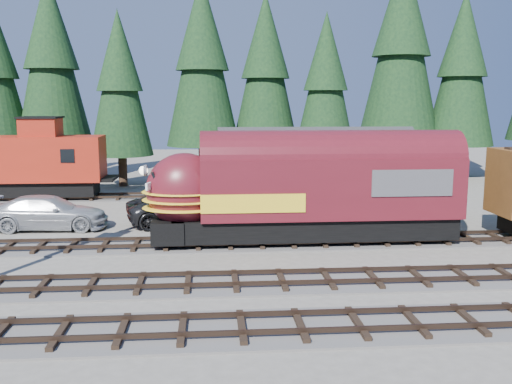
{
  "coord_description": "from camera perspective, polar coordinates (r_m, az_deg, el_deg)",
  "views": [
    {
      "loc": [
        -6.89,
        -22.97,
        6.94
      ],
      "look_at": [
        -4.71,
        4.0,
        2.61
      ],
      "focal_mm": 40.0,
      "sensor_mm": 36.0,
      "label": 1
    }
  ],
  "objects": [
    {
      "name": "ground",
      "position": [
        24.97,
        11.69,
        -7.23
      ],
      "size": [
        120.0,
        120.0,
        0.0
      ],
      "primitive_type": "plane",
      "color": "#6B665B",
      "rests_on": "ground"
    },
    {
      "name": "locomotive",
      "position": [
        27.66,
        4.15,
        -0.24
      ],
      "size": [
        15.41,
        3.06,
        4.19
      ],
      "color": "black",
      "rests_on": "ground"
    },
    {
      "name": "depot",
      "position": [
        34.41,
        6.98,
        2.39
      ],
      "size": [
        12.8,
        7.0,
        5.3
      ],
      "color": "gold",
      "rests_on": "ground"
    },
    {
      "name": "pickup_truck_b",
      "position": [
        33.07,
        -20.03,
        -1.96
      ],
      "size": [
        6.33,
        2.62,
        1.83
      ],
      "primitive_type": "imported",
      "rotation": [
        0.0,
        0.0,
        1.56
      ],
      "color": "#B1B4B9",
      "rests_on": "ground"
    },
    {
      "name": "track_spur",
      "position": [
        41.66,
        -8.83,
        -0.52
      ],
      "size": [
        32.0,
        3.2,
        0.33
      ],
      "color": "#4C4947",
      "rests_on": "ground"
    },
    {
      "name": "conifer_backdrop",
      "position": [
        50.61,
        13.35,
        12.42
      ],
      "size": [
        79.77,
        22.02,
        17.45
      ],
      "color": "black",
      "rests_on": "ground"
    },
    {
      "name": "caboose",
      "position": [
        43.12,
        -21.8,
        2.77
      ],
      "size": [
        10.43,
        3.02,
        5.42
      ],
      "color": "black",
      "rests_on": "ground"
    },
    {
      "name": "pickup_truck_a",
      "position": [
        32.78,
        -7.04,
        -1.55
      ],
      "size": [
        7.17,
        4.57,
        1.84
      ],
      "primitive_type": "imported",
      "rotation": [
        0.0,
        0.0,
        1.82
      ],
      "color": "black",
      "rests_on": "ground"
    }
  ]
}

